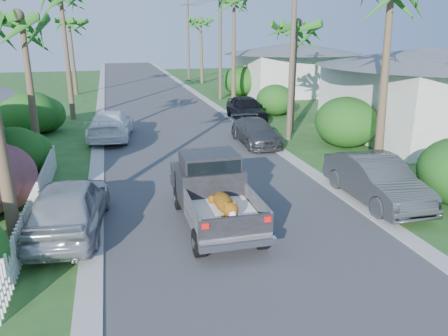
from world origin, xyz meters
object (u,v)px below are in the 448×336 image
object	(u,v)px
parked_car_rn	(376,180)
palm_l_b	(21,17)
parked_car_lf	(111,125)
palm_r_d	(201,20)
palm_l_d	(69,21)
utility_pole_b	(292,52)
house_right_far	(292,70)
palm_r_b	(296,24)
parked_car_rf	(246,108)
utility_pole_d	(188,40)
pickup_truck	(212,188)
parked_car_ln	(69,206)
utility_pole_c	(220,44)
parked_car_rm	(256,132)
house_right_near	(424,96)

from	to	relation	value
parked_car_rn	palm_l_b	world-z (taller)	palm_l_b
parked_car_lf	palm_r_d	distance (m)	27.03
palm_l_d	utility_pole_b	xyz separation A→B (m)	(12.10, -21.00, -1.84)
utility_pole_b	house_right_far	bearing A→B (deg)	66.48
palm_r_b	palm_r_d	distance (m)	25.01
parked_car_rf	utility_pole_d	distance (m)	24.57
pickup_truck	utility_pole_d	bearing A→B (deg)	80.80
parked_car_rf	utility_pole_d	size ratio (longest dim) A/B	0.51
pickup_truck	parked_car_lf	world-z (taller)	pickup_truck
pickup_truck	parked_car_ln	size ratio (longest dim) A/B	1.08
palm_r_b	utility_pole_c	bearing A→B (deg)	94.40
parked_car_ln	house_right_far	size ratio (longest dim) A/B	0.53
utility_pole_c	parked_car_ln	bearing A→B (deg)	-113.69
parked_car_rm	utility_pole_b	size ratio (longest dim) A/B	0.48
parked_car_rm	palm_l_b	bearing A→B (deg)	-176.61
parked_car_rf	palm_l_b	size ratio (longest dim) A/B	0.62
parked_car_lf	palm_l_d	xyz separation A→B (m)	(-2.90, 18.35, 5.69)
pickup_truck	palm_l_d	world-z (taller)	palm_l_d
palm_l_b	palm_l_d	bearing A→B (deg)	89.22
parked_car_rn	utility_pole_b	distance (m)	9.83
parked_car_rm	parked_car_lf	xyz separation A→B (m)	(-7.20, 3.06, 0.13)
palm_r_b	utility_pole_c	distance (m)	13.11
parked_car_lf	palm_r_b	distance (m)	11.46
parked_car_rm	palm_r_d	distance (m)	28.23
parked_car_rm	palm_l_b	world-z (taller)	palm_l_b
parked_car_rn	utility_pole_d	xyz separation A→B (m)	(0.60, 39.03, 3.82)
utility_pole_c	utility_pole_d	xyz separation A→B (m)	(0.00, 15.00, 0.00)
palm_l_b	utility_pole_b	bearing A→B (deg)	4.61
parked_car_rn	utility_pole_c	world-z (taller)	utility_pole_c
parked_car_lf	house_right_far	xyz separation A→B (m)	(16.60, 14.35, 1.36)
palm_l_b	house_right_far	bearing A→B (deg)	42.27
parked_car_rn	house_right_near	distance (m)	11.43
pickup_truck	parked_car_lf	bearing A→B (deg)	103.81
palm_l_b	palm_r_d	xyz separation A→B (m)	(13.30, 28.00, 0.59)
parked_car_ln	palm_l_b	bearing A→B (deg)	-70.65
parked_car_rf	palm_l_b	bearing A→B (deg)	-149.20
parked_car_rm	house_right_far	distance (m)	19.84
parked_car_rn	parked_car_rm	xyz separation A→B (m)	(-1.40, 8.62, -0.15)
parked_car_rm	palm_r_b	xyz separation A→B (m)	(3.00, 2.41, 5.32)
parked_car_ln	house_right_near	bearing A→B (deg)	-150.42
palm_r_d	utility_pole_d	world-z (taller)	utility_pole_d
parked_car_rm	parked_car_lf	world-z (taller)	parked_car_lf
pickup_truck	palm_l_d	size ratio (longest dim) A/B	0.66
house_right_near	parked_car_rf	bearing A→B (deg)	139.90
parked_car_rn	house_right_far	world-z (taller)	house_right_far
parked_car_rn	pickup_truck	bearing A→B (deg)	-178.86
parked_car_ln	parked_car_lf	xyz separation A→B (m)	(1.29, 11.56, -0.05)
parked_car_rm	utility_pole_b	bearing A→B (deg)	11.64
palm_r_d	utility_pole_b	size ratio (longest dim) A/B	0.89
parked_car_rn	utility_pole_b	size ratio (longest dim) A/B	0.52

